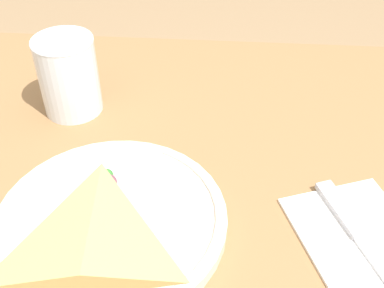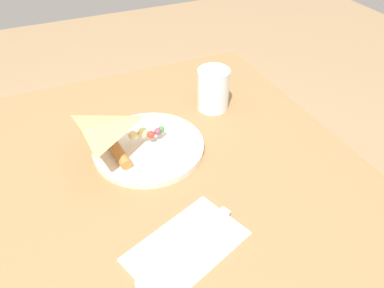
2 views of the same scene
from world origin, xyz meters
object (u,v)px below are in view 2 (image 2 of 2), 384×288
object	(u,v)px
napkin_folded	(187,246)
butter_knife	(191,240)
plate_pizza	(147,145)
milk_glass	(213,90)
dining_table	(132,213)

from	to	relation	value
napkin_folded	butter_knife	xyz separation A→B (m)	(-0.01, -0.00, 0.00)
napkin_folded	plate_pizza	bearing A→B (deg)	-94.62
plate_pizza	milk_glass	world-z (taller)	milk_glass
dining_table	milk_glass	world-z (taller)	milk_glass
butter_knife	napkin_folded	bearing A→B (deg)	0.00
plate_pizza	milk_glass	distance (m)	0.24
napkin_folded	butter_knife	distance (m)	0.01
plate_pizza	butter_knife	bearing A→B (deg)	87.61
dining_table	napkin_folded	size ratio (longest dim) A/B	4.24
plate_pizza	napkin_folded	world-z (taller)	plate_pizza
milk_glass	butter_knife	bearing A→B (deg)	58.73
dining_table	butter_knife	distance (m)	0.24
dining_table	plate_pizza	world-z (taller)	plate_pizza
plate_pizza	napkin_folded	size ratio (longest dim) A/B	1.07
dining_table	plate_pizza	size ratio (longest dim) A/B	3.97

